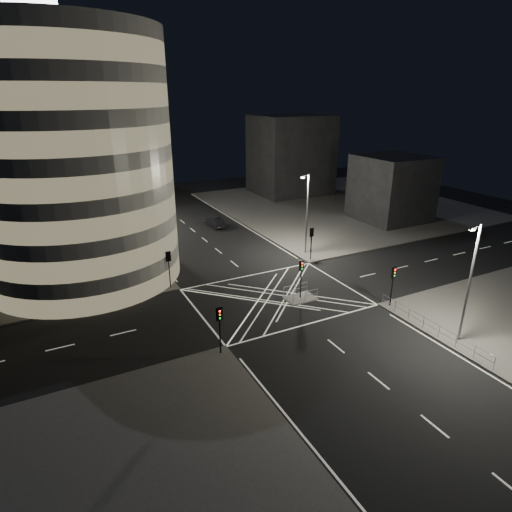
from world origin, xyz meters
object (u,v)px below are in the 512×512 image
traffic_signal_fl (169,263)px  traffic_signal_fr (311,238)px  central_island (300,298)px  street_lamp_left_near (148,226)px  street_lamp_right_near (469,280)px  street_lamp_left_far (117,193)px  traffic_signal_nl (220,322)px  traffic_signal_nr (393,279)px  street_lamp_right_far (307,212)px  traffic_signal_island (301,272)px  sedan (215,222)px

traffic_signal_fl → traffic_signal_fr: size_ratio=1.00×
central_island → street_lamp_left_near: size_ratio=0.30×
street_lamp_left_near → street_lamp_right_near: size_ratio=1.00×
street_lamp_left_far → traffic_signal_nl: bearing=-89.0°
street_lamp_right_near → traffic_signal_fr: bearing=91.8°
street_lamp_left_near → street_lamp_left_far: size_ratio=1.00×
traffic_signal_fl → street_lamp_right_near: 27.79m
traffic_signal_nr → street_lamp_right_far: (0.64, 15.80, 2.63)m
traffic_signal_fl → street_lamp_right_far: size_ratio=0.40×
traffic_signal_nl → street_lamp_left_near: 18.99m
traffic_signal_nl → street_lamp_left_far: (-0.64, 36.80, 2.63)m
traffic_signal_fr → street_lamp_left_far: (-18.24, 23.20, 2.63)m
traffic_signal_nr → street_lamp_right_near: street_lamp_right_near is taller
traffic_signal_fr → traffic_signal_nr: size_ratio=1.00×
traffic_signal_fr → street_lamp_left_near: (-18.24, 5.20, 2.63)m
traffic_signal_nl → street_lamp_right_near: size_ratio=0.40×
traffic_signal_nl → street_lamp_left_far: street_lamp_left_far is taller
traffic_signal_nr → street_lamp_left_far: bearing=116.4°
central_island → street_lamp_right_near: size_ratio=0.30×
traffic_signal_nl → street_lamp_left_near: size_ratio=0.40×
traffic_signal_island → street_lamp_right_near: 14.78m
traffic_signal_fr → central_island: bearing=-129.3°
traffic_signal_fr → traffic_signal_island: same height
traffic_signal_fr → street_lamp_right_near: bearing=-88.2°
sedan → traffic_signal_fl: bearing=52.5°
traffic_signal_nr → street_lamp_left_near: size_ratio=0.40×
traffic_signal_fr → sedan: (-5.17, 18.21, -2.20)m
traffic_signal_nl → traffic_signal_fr: 22.24m
traffic_signal_nl → street_lamp_right_far: bearing=40.9°
street_lamp_right_near → sedan: size_ratio=2.30×
traffic_signal_island → street_lamp_right_near: (7.44, -12.50, 2.63)m
traffic_signal_nr → sedan: bearing=99.2°
street_lamp_left_far → street_lamp_right_far: bearing=-48.1°
traffic_signal_nr → street_lamp_left_near: (-18.24, 18.80, 2.63)m
traffic_signal_fr → street_lamp_left_near: bearing=164.1°
traffic_signal_island → sedan: bearing=86.5°
traffic_signal_nl → sedan: traffic_signal_nl is taller
traffic_signal_nr → street_lamp_left_near: 26.32m
traffic_signal_nr → traffic_signal_island: same height
central_island → street_lamp_right_near: 15.54m
street_lamp_left_near → sedan: bearing=44.9°
traffic_signal_nr → traffic_signal_fr: bearing=90.0°
traffic_signal_fl → traffic_signal_nr: 22.24m
street_lamp_left_far → street_lamp_right_far: 28.23m
street_lamp_left_far → traffic_signal_fr: bearing=-51.8°
street_lamp_right_far → central_island: bearing=-125.3°
traffic_signal_fl → traffic_signal_nl: 13.60m
traffic_signal_nr → sedan: size_ratio=0.92×
street_lamp_right_near → street_lamp_right_far: bearing=90.0°
traffic_signal_island → street_lamp_left_near: bearing=130.3°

